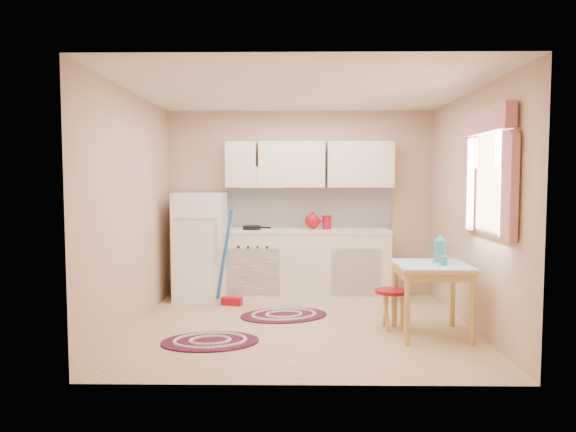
# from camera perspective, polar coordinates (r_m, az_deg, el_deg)

# --- Properties ---
(room_shell) EXTENTS (3.64, 3.60, 2.52)m
(room_shell) POSITION_cam_1_polar(r_m,az_deg,el_deg) (5.66, 3.02, 4.31)
(room_shell) COLOR tan
(room_shell) RESTS_ON ground
(fridge) EXTENTS (0.65, 0.60, 1.40)m
(fridge) POSITION_cam_1_polar(r_m,az_deg,el_deg) (6.84, -9.67, -3.32)
(fridge) COLOR white
(fridge) RESTS_ON ground
(broom) EXTENTS (0.30, 0.18, 1.20)m
(broom) POSITION_cam_1_polar(r_m,az_deg,el_deg) (6.44, -6.31, -4.63)
(broom) COLOR #1B53AE
(broom) RESTS_ON ground
(base_cabinets) EXTENTS (2.25, 0.60, 0.88)m
(base_cabinets) POSITION_cam_1_polar(r_m,az_deg,el_deg) (6.81, 1.60, -5.50)
(base_cabinets) COLOR white
(base_cabinets) RESTS_ON ground
(countertop) EXTENTS (2.27, 0.62, 0.04)m
(countertop) POSITION_cam_1_polar(r_m,az_deg,el_deg) (6.75, 1.61, -1.65)
(countertop) COLOR silver
(countertop) RESTS_ON base_cabinets
(frying_pan) EXTENTS (0.29, 0.29, 0.05)m
(frying_pan) POSITION_cam_1_polar(r_m,az_deg,el_deg) (6.72, -4.07, -1.30)
(frying_pan) COLOR black
(frying_pan) RESTS_ON countertop
(red_kettle) EXTENTS (0.23, 0.21, 0.22)m
(red_kettle) POSITION_cam_1_polar(r_m,az_deg,el_deg) (6.75, 2.74, -0.56)
(red_kettle) COLOR maroon
(red_kettle) RESTS_ON countertop
(red_canister) EXTENTS (0.13, 0.13, 0.16)m
(red_canister) POSITION_cam_1_polar(r_m,az_deg,el_deg) (6.76, 4.33, -0.80)
(red_canister) COLOR maroon
(red_canister) RESTS_ON countertop
(table) EXTENTS (0.72, 0.72, 0.72)m
(table) POSITION_cam_1_polar(r_m,az_deg,el_deg) (5.43, 15.64, -8.97)
(table) COLOR tan
(table) RESTS_ON ground
(stool) EXTENTS (0.45, 0.45, 0.42)m
(stool) POSITION_cam_1_polar(r_m,az_deg,el_deg) (5.58, 11.41, -10.13)
(stool) COLOR maroon
(stool) RESTS_ON ground
(coffee_pot) EXTENTS (0.16, 0.14, 0.30)m
(coffee_pot) POSITION_cam_1_polar(r_m,az_deg,el_deg) (5.48, 16.54, -3.42)
(coffee_pot) COLOR teal
(coffee_pot) RESTS_ON table
(mug) EXTENTS (0.10, 0.10, 0.10)m
(mug) POSITION_cam_1_polar(r_m,az_deg,el_deg) (5.28, 16.89, -4.83)
(mug) COLOR teal
(mug) RESTS_ON table
(rug_center) EXTENTS (1.14, 0.89, 0.02)m
(rug_center) POSITION_cam_1_polar(r_m,az_deg,el_deg) (6.03, -0.46, -10.97)
(rug_center) COLOR maroon
(rug_center) RESTS_ON ground
(rug_left) EXTENTS (1.02, 0.75, 0.02)m
(rug_left) POSITION_cam_1_polar(r_m,az_deg,el_deg) (5.15, -8.65, -13.62)
(rug_left) COLOR maroon
(rug_left) RESTS_ON ground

